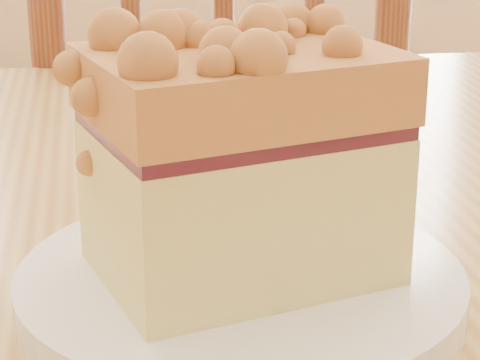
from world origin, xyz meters
name	(u,v)px	position (x,y,z in m)	size (l,w,h in m)	color
cafe_chair_main	(212,222)	(0.05, 0.89, 0.50)	(0.50, 0.50, 0.99)	brown
plate	(241,287)	(0.08, 0.18, 0.76)	(0.22, 0.22, 0.02)	white
cake_slice	(242,151)	(0.08, 0.18, 0.83)	(0.16, 0.15, 0.13)	#E1D47F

